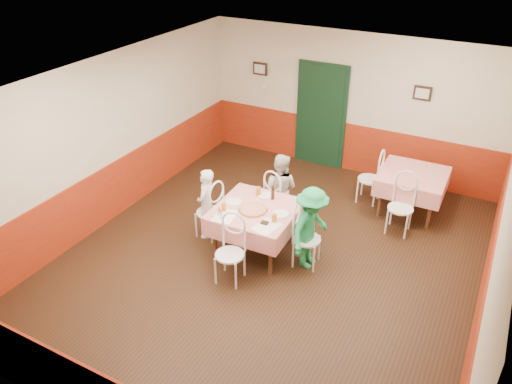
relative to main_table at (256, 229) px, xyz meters
The scene contains 38 objects.
floor 0.51m from the main_table, 19.44° to the right, with size 7.00×7.00×0.00m, color black.
ceiling 2.45m from the main_table, 19.44° to the right, with size 7.00×7.00×0.00m, color white.
back_wall 3.55m from the main_table, 84.49° to the left, with size 6.00×0.10×2.80m, color beige.
front_wall 3.77m from the main_table, 84.84° to the right, with size 6.00×0.10×2.80m, color beige.
left_wall 2.87m from the main_table, behind, with size 0.10×7.00×2.80m, color beige.
right_wall 3.48m from the main_table, ahead, with size 0.10×7.00×2.80m, color beige.
wainscot_back 3.39m from the main_table, 84.47° to the left, with size 6.00×0.03×1.00m, color maroon.
wainscot_left 2.66m from the main_table, behind, with size 0.03×7.00×1.00m, color maroon.
wainscot_right 3.32m from the main_table, ahead, with size 0.03×7.00×1.00m, color maroon.
door 3.41m from the main_table, 94.69° to the left, with size 0.96×0.06×2.10m, color black.
picture_left 4.01m from the main_table, 116.65° to the left, with size 0.32×0.03×0.26m, color black.
picture_right 3.99m from the main_table, 64.00° to the left, with size 0.32×0.03×0.26m, color black.
thermostat 3.86m from the main_table, 115.26° to the left, with size 0.10×0.03×0.10m, color white.
main_table is the anchor object (origin of this frame).
second_table 2.97m from the main_table, 50.91° to the left, with size 1.12×1.12×0.77m, color red.
chair_left 0.85m from the main_table, behind, with size 0.42×0.42×0.90m, color white, non-canonical shape.
chair_right 0.85m from the main_table, ahead, with size 0.42×0.42×0.90m, color white, non-canonical shape.
chair_far 0.85m from the main_table, 91.61° to the left, with size 0.42×0.42×0.90m, color white, non-canonical shape.
chair_near 0.85m from the main_table, 88.39° to the right, with size 0.42×0.42×0.90m, color white, non-canonical shape.
chair_second_a 2.56m from the main_table, 64.04° to the left, with size 0.42×0.42×0.90m, color white, non-canonical shape.
chair_second_b 2.43m from the main_table, 39.71° to the left, with size 0.42×0.42×0.90m, color white, non-canonical shape.
pizza 0.41m from the main_table, 103.72° to the right, with size 0.42×0.42×0.03m, color #B74723.
plate_left 0.56m from the main_table, behind, with size 0.25×0.25×0.01m, color white.
plate_right 0.57m from the main_table, ahead, with size 0.25×0.25×0.01m, color white.
plate_far 0.57m from the main_table, 95.68° to the left, with size 0.25×0.25×0.01m, color white.
glass_a 0.67m from the main_table, 143.94° to the right, with size 0.07×0.07×0.13m, color #BF7219.
glass_b 0.64m from the main_table, 26.44° to the right, with size 0.07×0.07×0.13m, color #BF7219.
glass_c 0.61m from the main_table, 112.76° to the left, with size 0.08×0.08×0.14m, color #BF7219.
beer_bottle 0.62m from the main_table, 75.06° to the left, with size 0.06×0.06×0.21m, color #381C0A.
shaker_a 0.74m from the main_table, 132.67° to the right, with size 0.04×0.04×0.09m, color silver.
shaker_b 0.73m from the main_table, 123.91° to the right, with size 0.04×0.04×0.09m, color silver.
shaker_c 0.71m from the main_table, 140.90° to the right, with size 0.04×0.04×0.09m, color #B23319.
menu_left 0.64m from the main_table, 127.55° to the right, with size 0.30×0.40×0.00m, color white.
menu_right 0.65m from the main_table, 44.98° to the right, with size 0.30×0.40×0.00m, color white.
wallet 0.59m from the main_table, 45.19° to the right, with size 0.11×0.09×0.02m, color black.
diner_left 0.93m from the main_table, behind, with size 0.44×0.29×1.21m, color gray.
diner_far 0.94m from the main_table, 91.61° to the left, with size 0.62×0.49×1.28m, color gray.
diner_right 0.94m from the main_table, ahead, with size 0.86×0.49×1.33m, color gray.
Camera 1 is at (2.71, -5.61, 4.78)m, focal length 35.00 mm.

